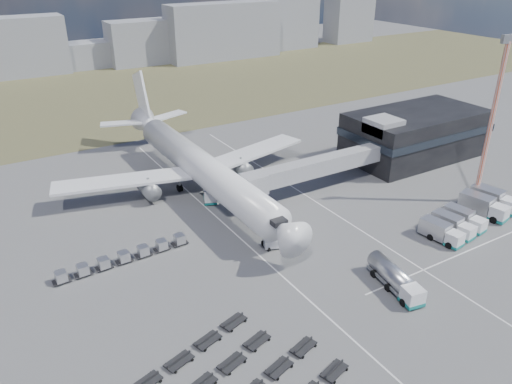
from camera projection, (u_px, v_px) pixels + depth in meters
ground at (299, 276)px, 69.52m from camera, size 420.00×420.00×0.00m
grass_strip at (91, 97)px, 154.19m from camera, size 420.00×90.00×0.01m
lane_markings at (339, 247)px, 76.38m from camera, size 47.12×110.00×0.01m
terminal at (415, 133)px, 107.95m from camera, size 30.40×16.40×11.00m
jet_bridge at (306, 170)px, 90.45m from camera, size 30.30×3.80×7.05m
airliner at (198, 164)px, 92.13m from camera, size 51.59×64.53×17.62m
skyline at (56, 47)px, 180.48m from camera, size 299.33×24.97×24.76m
fuel_tanker at (395, 279)px, 66.28m from camera, size 4.16×10.14×3.19m
pushback_tug at (276, 243)px, 75.95m from camera, size 4.11×3.18×1.59m
catering_truck at (210, 193)px, 90.39m from camera, size 4.18×5.86×2.49m
service_trucks_near at (453, 225)px, 79.38m from camera, size 10.01×8.12×2.78m
service_trucks_far at (489, 203)px, 85.90m from camera, size 8.08×9.12×3.21m
uld_row at (124, 257)px, 72.14m from camera, size 20.15×2.31×1.56m
floodlight_mast at (491, 124)px, 83.84m from camera, size 2.78×2.25×29.16m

